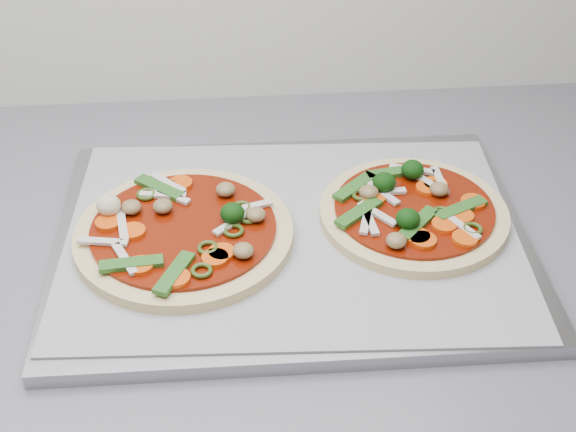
{
  "coord_description": "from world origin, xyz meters",
  "views": [
    {
      "loc": [
        0.37,
        0.67,
        1.41
      ],
      "look_at": [
        0.42,
        1.3,
        0.93
      ],
      "focal_mm": 50.0,
      "sensor_mm": 36.0,
      "label": 1
    }
  ],
  "objects": [
    {
      "name": "pizza_left",
      "position": [
        0.32,
        1.29,
        0.93
      ],
      "size": [
        0.28,
        0.28,
        0.04
      ],
      "rotation": [
        0.0,
        0.0,
        0.37
      ],
      "color": "#F1D985",
      "rests_on": "parchment"
    },
    {
      "name": "pizza_right",
      "position": [
        0.55,
        1.3,
        0.93
      ],
      "size": [
        0.2,
        0.2,
        0.03
      ],
      "rotation": [
        0.0,
        0.0,
        0.03
      ],
      "color": "#F1D985",
      "rests_on": "parchment"
    },
    {
      "name": "baking_tray",
      "position": [
        0.43,
        1.29,
        0.91
      ],
      "size": [
        0.47,
        0.35,
        0.02
      ],
      "primitive_type": "cube",
      "rotation": [
        0.0,
        0.0,
        -0.01
      ],
      "color": "#96969B",
      "rests_on": "countertop"
    },
    {
      "name": "parchment",
      "position": [
        0.43,
        1.29,
        0.92
      ],
      "size": [
        0.46,
        0.35,
        0.0
      ],
      "primitive_type": "cube",
      "rotation": [
        0.0,
        0.0,
        -0.05
      ],
      "color": "#939398",
      "rests_on": "baking_tray"
    }
  ]
}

